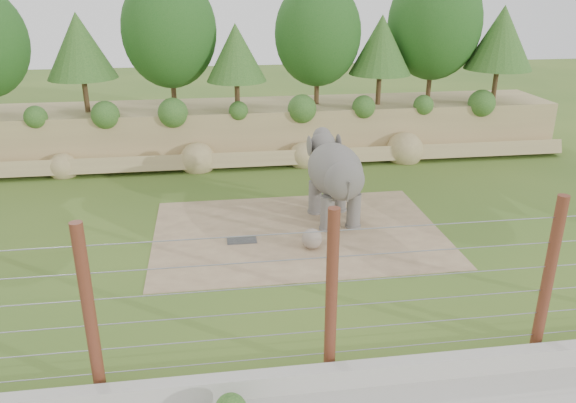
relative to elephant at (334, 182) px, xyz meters
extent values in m
plane|color=#416324|center=(-1.98, -3.94, -1.50)|extent=(90.00, 90.00, 0.00)
cube|color=#A0895D|center=(-1.98, 9.06, -0.25)|extent=(30.00, 4.00, 2.50)
cube|color=#A0895D|center=(-1.98, 6.76, -1.15)|extent=(30.00, 1.37, 1.07)
cylinder|color=#3F2B19|center=(-9.98, 8.56, 1.78)|extent=(0.24, 0.24, 1.58)
sphere|color=#184F17|center=(-9.98, 8.56, 3.92)|extent=(3.60, 3.60, 3.60)
cylinder|color=#3F2B19|center=(-5.98, 9.06, 1.96)|extent=(0.24, 0.24, 1.92)
sphere|color=#184F17|center=(-5.98, 9.06, 4.57)|extent=(4.40, 4.40, 4.40)
cylinder|color=#3F2B19|center=(-2.98, 7.86, 1.70)|extent=(0.24, 0.24, 1.40)
sphere|color=#184F17|center=(-2.98, 7.86, 3.60)|extent=(3.20, 3.20, 3.20)
cylinder|color=#3F2B19|center=(1.02, 8.86, 1.91)|extent=(0.24, 0.24, 1.82)
sphere|color=#184F17|center=(1.02, 8.86, 4.38)|extent=(4.16, 4.16, 4.16)
cylinder|color=#3F2B19|center=(4.02, 8.26, 1.75)|extent=(0.24, 0.24, 1.50)
sphere|color=#184F17|center=(4.02, 8.26, 3.79)|extent=(3.44, 3.44, 3.44)
cylinder|color=#3F2B19|center=(7.02, 9.26, 2.01)|extent=(0.24, 0.24, 2.03)
sphere|color=#184F17|center=(7.02, 9.26, 4.77)|extent=(4.64, 4.64, 4.64)
cylinder|color=#3F2B19|center=(10.02, 8.06, 1.82)|extent=(0.24, 0.24, 1.64)
sphere|color=#184F17|center=(10.02, 8.06, 4.05)|extent=(3.76, 3.76, 3.76)
cube|color=#8B7052|center=(-1.48, -0.94, -1.49)|extent=(10.00, 7.00, 0.02)
cube|color=#262628|center=(-3.48, -1.33, -1.47)|extent=(1.00, 0.60, 0.03)
sphere|color=gray|center=(-1.23, -2.24, -1.14)|extent=(0.68, 0.68, 0.68)
cube|color=beige|center=(-1.98, -8.94, -1.25)|extent=(26.00, 0.35, 0.50)
cylinder|color=#5A2B1C|center=(-6.98, -8.44, 0.50)|extent=(0.26, 0.26, 4.00)
cylinder|color=#5A2B1C|center=(-1.98, -8.44, 0.50)|extent=(0.26, 0.26, 4.00)
cylinder|color=#5A2B1C|center=(3.02, -8.44, 0.50)|extent=(0.26, 0.26, 4.00)
cylinder|color=gray|center=(-1.98, -8.44, -1.00)|extent=(20.00, 0.02, 0.02)
cylinder|color=gray|center=(-1.98, -8.44, -0.40)|extent=(20.00, 0.02, 0.02)
cylinder|color=gray|center=(-1.98, -8.44, 0.20)|extent=(20.00, 0.02, 0.02)
cylinder|color=gray|center=(-1.98, -8.44, 0.80)|extent=(20.00, 0.02, 0.02)
cylinder|color=gray|center=(-1.98, -8.44, 1.40)|extent=(20.00, 0.02, 0.02)
cylinder|color=gray|center=(-1.98, -8.44, 2.00)|extent=(20.00, 0.02, 0.02)
camera|label=1|loc=(-4.39, -18.62, 6.75)|focal=35.00mm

